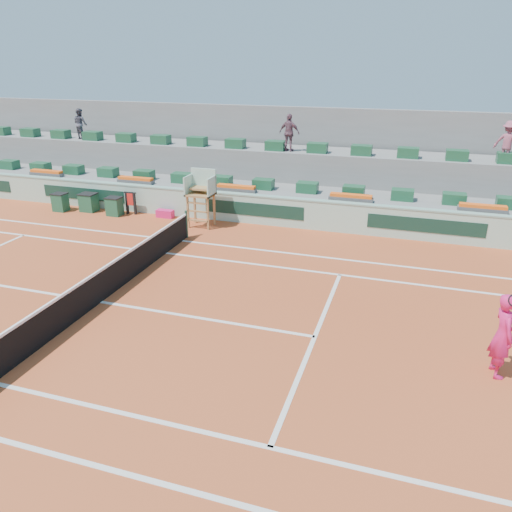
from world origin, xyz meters
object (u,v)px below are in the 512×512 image
object	(u,v)px
tennis_player	(503,335)
drink_cooler_a	(114,206)
umpire_chair	(201,190)
player_bag	(165,214)

from	to	relation	value
tennis_player	drink_cooler_a	bearing A→B (deg)	152.15
umpire_chair	tennis_player	distance (m)	13.21
player_bag	umpire_chair	world-z (taller)	umpire_chair
player_bag	umpire_chair	distance (m)	2.53
tennis_player	umpire_chair	bearing A→B (deg)	143.76
umpire_chair	drink_cooler_a	size ratio (longest dim) A/B	2.86
tennis_player	player_bag	bearing A→B (deg)	146.71
umpire_chair	tennis_player	xyz separation A→B (m)	(10.64, -7.80, -0.54)
player_bag	drink_cooler_a	xyz separation A→B (m)	(-2.32, -0.41, 0.25)
player_bag	drink_cooler_a	world-z (taller)	drink_cooler_a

